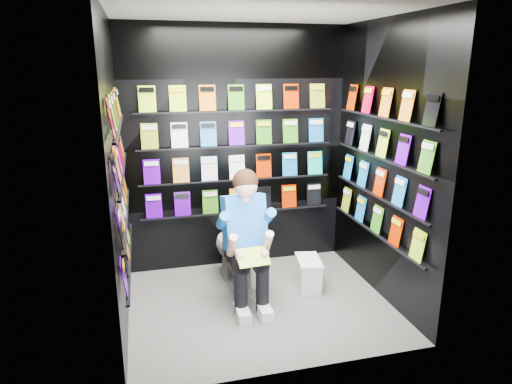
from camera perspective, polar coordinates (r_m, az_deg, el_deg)
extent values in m
plane|color=#61615E|center=(4.45, 0.47, -13.84)|extent=(2.40, 2.40, 0.00)
plane|color=white|center=(3.89, 0.56, 21.72)|extent=(2.40, 2.40, 0.00)
cube|color=black|center=(4.92, -2.50, 5.24)|extent=(2.40, 0.04, 2.60)
cube|color=black|center=(3.05, 5.34, -1.38)|extent=(2.40, 0.04, 2.60)
cube|color=black|center=(3.85, -17.04, 1.60)|extent=(0.04, 2.00, 2.60)
cube|color=black|center=(4.43, 15.73, 3.48)|extent=(0.04, 2.00, 2.60)
imported|color=white|center=(4.73, -2.54, -7.01)|extent=(0.48, 0.78, 0.73)
cube|color=silver|center=(4.72, 6.57, -10.20)|extent=(0.26, 0.40, 0.28)
cube|color=silver|center=(4.65, 6.63, -8.50)|extent=(0.29, 0.42, 0.03)
cube|color=green|center=(3.99, -0.39, -8.12)|extent=(0.30, 0.19, 0.12)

